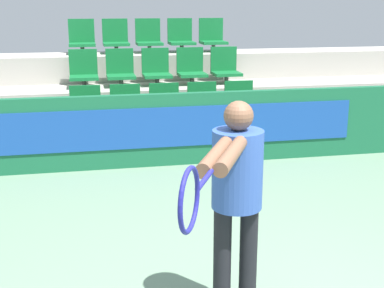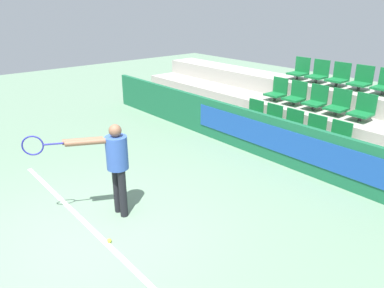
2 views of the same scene
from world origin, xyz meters
TOP-DOWN VIEW (x-y plane):
  - barrier_wall at (0.00, 4.44)m, footprint 12.95×0.14m
  - bleacher_tier_front at (0.00, 5.00)m, footprint 12.55×0.94m
  - bleacher_tier_middle at (0.00, 5.94)m, footprint 12.55×0.94m
  - bleacher_tier_back at (0.00, 6.88)m, footprint 12.55×0.94m
  - stadium_chair_0 at (-1.18, 5.13)m, footprint 0.45×0.45m
  - stadium_chair_1 at (-0.59, 5.13)m, footprint 0.45×0.45m
  - stadium_chair_2 at (0.00, 5.13)m, footprint 0.45×0.45m
  - stadium_chair_3 at (0.59, 5.13)m, footprint 0.45×0.45m
  - stadium_chair_4 at (1.18, 5.13)m, footprint 0.45×0.45m
  - stadium_chair_5 at (-1.18, 6.07)m, footprint 0.45×0.45m
  - stadium_chair_6 at (-0.59, 6.07)m, footprint 0.45×0.45m
  - stadium_chair_7 at (0.00, 6.07)m, footprint 0.45×0.45m
  - stadium_chair_8 at (0.59, 6.07)m, footprint 0.45×0.45m
  - stadium_chair_9 at (1.18, 6.07)m, footprint 0.45×0.45m
  - stadium_chair_10 at (-1.18, 7.01)m, footprint 0.45×0.45m
  - stadium_chair_11 at (-0.59, 7.01)m, footprint 0.45×0.45m
  - stadium_chair_12 at (0.00, 7.01)m, footprint 0.45×0.45m
  - stadium_chair_13 at (0.59, 7.01)m, footprint 0.45×0.45m
  - stadium_chair_14 at (1.18, 7.01)m, footprint 0.45×0.45m
  - tennis_player at (-0.22, 0.58)m, footprint 0.82×1.44m

SIDE VIEW (x-z plane):
  - bleacher_tier_front at x=0.00m, z-range 0.00..0.45m
  - bleacher_tier_middle at x=0.00m, z-range 0.00..0.90m
  - barrier_wall at x=0.00m, z-range 0.00..1.02m
  - bleacher_tier_back at x=0.00m, z-range 0.00..1.35m
  - stadium_chair_0 at x=-1.18m, z-range 0.40..1.00m
  - stadium_chair_1 at x=-0.59m, z-range 0.40..1.00m
  - stadium_chair_2 at x=0.00m, z-range 0.40..1.00m
  - stadium_chair_3 at x=0.59m, z-range 0.40..1.00m
  - stadium_chair_4 at x=1.18m, z-range 0.40..1.00m
  - tennis_player at x=-0.22m, z-range 0.21..1.82m
  - stadium_chair_5 at x=-1.18m, z-range 0.85..1.45m
  - stadium_chair_6 at x=-0.59m, z-range 0.85..1.45m
  - stadium_chair_7 at x=0.00m, z-range 0.85..1.45m
  - stadium_chair_8 at x=0.59m, z-range 0.85..1.45m
  - stadium_chair_9 at x=1.18m, z-range 0.85..1.45m
  - stadium_chair_10 at x=-1.18m, z-range 1.30..1.90m
  - stadium_chair_11 at x=-0.59m, z-range 1.30..1.90m
  - stadium_chair_12 at x=0.00m, z-range 1.30..1.90m
  - stadium_chair_13 at x=0.59m, z-range 1.30..1.90m
  - stadium_chair_14 at x=1.18m, z-range 1.30..1.90m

